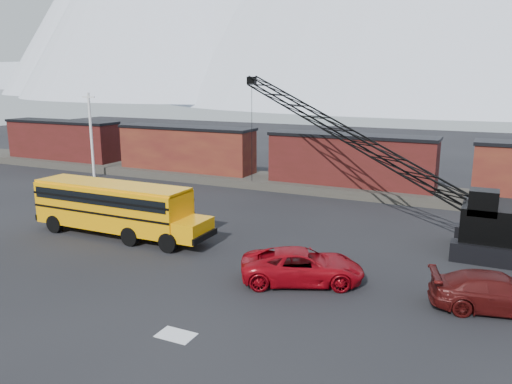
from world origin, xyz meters
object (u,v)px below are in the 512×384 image
Objects in this scene: red_pickup at (302,266)px; crawler_crane at (342,132)px; maroon_suv at (498,293)px; school_bus at (117,207)px.

red_pickup is 13.54m from crawler_crane.
maroon_suv is 0.23× the size of crawler_crane.
red_pickup is (12.45, -1.83, -1.01)m from school_bus.
red_pickup is 1.06× the size of maroon_suv.
school_bus is 12.63m from red_pickup.
maroon_suv is at bearing -49.68° from crawler_crane.
red_pickup is 0.25× the size of crawler_crane.
school_bus reaches higher than red_pickup.
red_pickup is at bearing -81.60° from crawler_crane.
crawler_crane is at bearing -15.51° from red_pickup.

